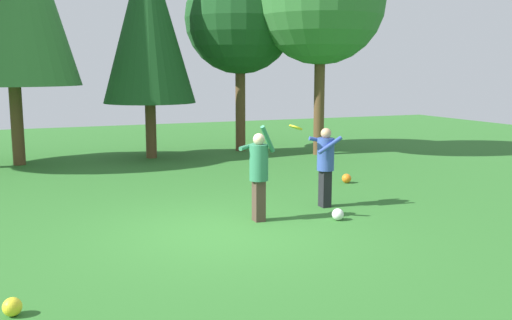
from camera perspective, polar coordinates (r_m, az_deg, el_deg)
name	(u,v)px	position (r m, az deg, el deg)	size (l,w,h in m)	color
ground_plane	(221,233)	(9.78, -3.52, -7.23)	(40.00, 40.00, 0.00)	#2D6B28
person_thrower	(259,169)	(10.30, 0.28, -0.93)	(0.64, 0.65, 1.77)	#4C382D
person_catcher	(325,161)	(11.46, 6.94, -0.07)	(0.58, 0.53, 1.59)	black
frisbee	(296,127)	(11.13, 3.98, 3.26)	(0.30, 0.31, 0.12)	yellow
ball_yellow	(12,307)	(7.13, -23.14, -13.31)	(0.21, 0.21, 0.21)	yellow
ball_white	(338,214)	(10.63, 8.16, -5.39)	(0.22, 0.22, 0.22)	white
ball_orange	(347,178)	(14.11, 9.02, -1.82)	(0.23, 0.23, 0.23)	orange
tree_right	(240,19)	(19.48, -1.60, 13.87)	(3.66, 3.66, 6.25)	brown
tree_center	(148,20)	(18.13, -10.74, 13.51)	(2.83, 2.83, 6.75)	brown
tree_far_right	(321,0)	(18.74, 6.49, 15.57)	(4.07, 4.07, 6.96)	brown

